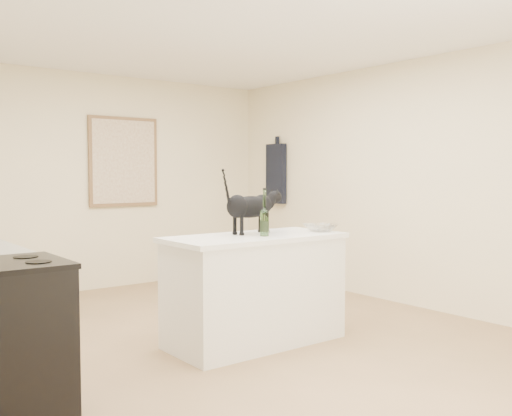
% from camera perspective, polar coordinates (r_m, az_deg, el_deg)
% --- Properties ---
extents(floor, '(5.50, 5.50, 0.00)m').
position_cam_1_polar(floor, '(5.06, -2.44, -12.74)').
color(floor, '#A07B55').
rests_on(floor, ground).
extents(ceiling, '(5.50, 5.50, 0.00)m').
position_cam_1_polar(ceiling, '(5.00, -2.52, 17.19)').
color(ceiling, white).
rests_on(ceiling, ground).
extents(wall_back, '(4.50, 0.00, 4.50)m').
position_cam_1_polar(wall_back, '(7.28, -15.07, 2.47)').
color(wall_back, beige).
rests_on(wall_back, ground).
extents(wall_right, '(0.00, 5.50, 5.50)m').
position_cam_1_polar(wall_right, '(6.43, 14.15, 2.36)').
color(wall_right, beige).
rests_on(wall_right, ground).
extents(island_base, '(1.44, 0.67, 0.86)m').
position_cam_1_polar(island_base, '(4.86, -0.11, -8.20)').
color(island_base, white).
rests_on(island_base, floor).
extents(island_top, '(1.50, 0.70, 0.04)m').
position_cam_1_polar(island_top, '(4.79, -0.11, -2.92)').
color(island_top, white).
rests_on(island_top, island_base).
extents(stove, '(0.60, 0.60, 0.90)m').
position_cam_1_polar(stove, '(3.61, -23.16, -12.30)').
color(stove, black).
rests_on(stove, floor).
extents(artwork_frame, '(0.90, 0.03, 1.10)m').
position_cam_1_polar(artwork_frame, '(7.38, -12.85, 4.45)').
color(artwork_frame, brown).
rests_on(artwork_frame, wall_back).
extents(artwork_canvas, '(0.82, 0.00, 1.02)m').
position_cam_1_polar(artwork_canvas, '(7.36, -12.79, 4.46)').
color(artwork_canvas, beige).
rests_on(artwork_canvas, wall_back).
extents(hanging_garment, '(0.08, 0.34, 0.80)m').
position_cam_1_polar(hanging_garment, '(7.82, 1.98, 3.38)').
color(hanging_garment, black).
rests_on(hanging_garment, wall_right).
extents(black_cat, '(0.59, 0.23, 0.41)m').
position_cam_1_polar(black_cat, '(4.87, -0.56, -0.17)').
color(black_cat, black).
rests_on(black_cat, island_top).
extents(wine_bottle, '(0.08, 0.08, 0.34)m').
position_cam_1_polar(wine_bottle, '(4.70, 0.84, -0.70)').
color(wine_bottle, '#2C5E25').
rests_on(wine_bottle, island_top).
extents(glass_bowl, '(0.30, 0.30, 0.07)m').
position_cam_1_polar(glass_bowl, '(5.10, 6.36, -1.94)').
color(glass_bowl, white).
rests_on(glass_bowl, island_top).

